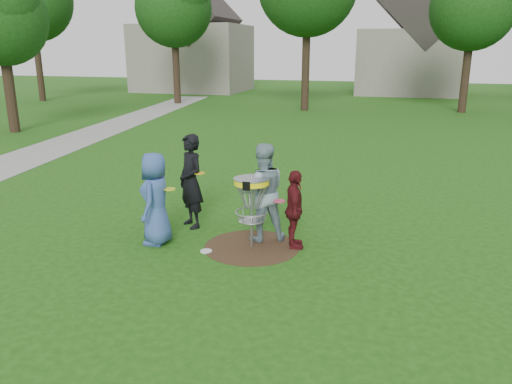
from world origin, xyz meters
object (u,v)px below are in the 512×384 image
(player_black, at_px, (191,181))
(player_grey, at_px, (262,192))
(disc_golf_basket, at_px, (252,195))
(player_maroon, at_px, (294,210))
(player_blue, at_px, (156,199))

(player_black, bearing_deg, player_grey, 29.45)
(disc_golf_basket, bearing_deg, player_maroon, 15.53)
(player_black, distance_m, disc_golf_basket, 1.71)
(disc_golf_basket, bearing_deg, player_blue, -171.24)
(player_maroon, bearing_deg, player_black, 61.07)
(player_black, distance_m, player_maroon, 2.37)
(player_black, bearing_deg, player_blue, -64.46)
(player_grey, xyz_separation_m, player_maroon, (0.68, -0.24, -0.21))
(player_blue, distance_m, player_maroon, 2.62)
(disc_golf_basket, bearing_deg, player_black, 153.44)
(player_blue, xyz_separation_m, player_maroon, (2.57, 0.49, -0.14))
(player_grey, bearing_deg, player_blue, -3.45)
(player_grey, bearing_deg, player_black, -35.56)
(player_blue, height_order, player_grey, player_grey)
(player_black, bearing_deg, player_maroon, 26.72)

